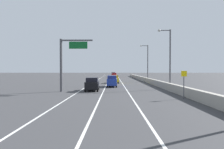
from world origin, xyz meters
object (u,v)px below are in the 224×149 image
Objects in this scene: lamp_post_right_third at (147,60)px; overhead_sign_gantry at (66,58)px; car_red_2 at (114,75)px; car_black_0 at (92,84)px; car_gray_3 at (113,74)px; car_yellow_4 at (115,79)px; speed_advisory_sign at (184,82)px; car_blue_1 at (112,81)px; lamp_post_right_second at (168,55)px.

overhead_sign_gantry is at bearing -121.42° from lamp_post_right_third.
car_black_0 is at bearing -93.84° from car_red_2.
car_red_2 is (7.01, 52.50, -3.74)m from overhead_sign_gantry.
car_gray_3 is at bearing 84.13° from overhead_sign_gantry.
car_black_0 is 0.89× the size of car_yellow_4.
car_gray_3 reaches higher than car_red_2.
lamp_post_right_third reaches higher than car_black_0.
car_red_2 is 0.95× the size of car_gray_3.
car_black_0 is 0.86× the size of car_gray_3.
car_black_0 is (-11.95, -24.22, -4.61)m from lamp_post_right_third.
car_gray_3 is (6.70, 65.15, -3.70)m from overhead_sign_gantry.
speed_advisory_sign reaches higher than car_red_2.
car_blue_1 reaches higher than car_black_0.
lamp_post_right_third is at bearing 87.78° from speed_advisory_sign.
car_black_0 is (3.56, 1.17, -3.74)m from overhead_sign_gantry.
car_black_0 is 64.06m from car_gray_3.
car_red_2 is at bearing 86.16° from car_black_0.
lamp_post_right_third is 40.98m from car_gray_3.
car_blue_1 is (2.90, 7.41, 0.05)m from car_black_0.
overhead_sign_gantry is 5.30m from car_black_0.
lamp_post_right_third is (1.26, 32.65, 3.83)m from speed_advisory_sign.
lamp_post_right_second reaches higher than car_yellow_4.
car_red_2 is 0.98× the size of car_yellow_4.
car_red_2 is (-8.61, 48.33, -4.60)m from lamp_post_right_second.
speed_advisory_sign is 17.66m from car_blue_1.
lamp_post_right_second is 2.11× the size of car_blue_1.
car_black_0 is at bearing -111.36° from car_blue_1.
lamp_post_right_third is 2.10× the size of car_yellow_4.
overhead_sign_gantry is 65.60m from car_gray_3.
car_red_2 is 12.65m from car_gray_3.
lamp_post_right_third is at bearing 63.74° from car_black_0.
car_blue_1 is at bearing -92.92° from car_yellow_4.
car_gray_3 is at bearing 98.31° from lamp_post_right_second.
overhead_sign_gantry is at bearing 152.99° from speed_advisory_sign.
car_black_0 is (-10.69, 8.43, -0.78)m from speed_advisory_sign.
overhead_sign_gantry is 1.66× the size of car_red_2.
car_red_2 is (-8.51, 27.11, -4.60)m from lamp_post_right_third.
car_blue_1 is 10.53m from car_yellow_4.
car_black_0 is at bearing -166.01° from lamp_post_right_second.
lamp_post_right_third is 11.57m from car_yellow_4.
lamp_post_right_second is at bearing 13.99° from car_black_0.
speed_advisory_sign is 13.63m from car_black_0.
lamp_post_right_third reaches higher than car_blue_1.
speed_advisory_sign reaches higher than car_blue_1.
car_black_0 is at bearing 18.13° from overhead_sign_gantry.
speed_advisory_sign is at bearing -96.82° from lamp_post_right_second.
lamp_post_right_second is 11.13m from car_blue_1.
lamp_post_right_second is (15.62, 4.17, 0.86)m from overhead_sign_gantry.
car_blue_1 reaches higher than car_gray_3.
lamp_post_right_second reaches higher than speed_advisory_sign.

